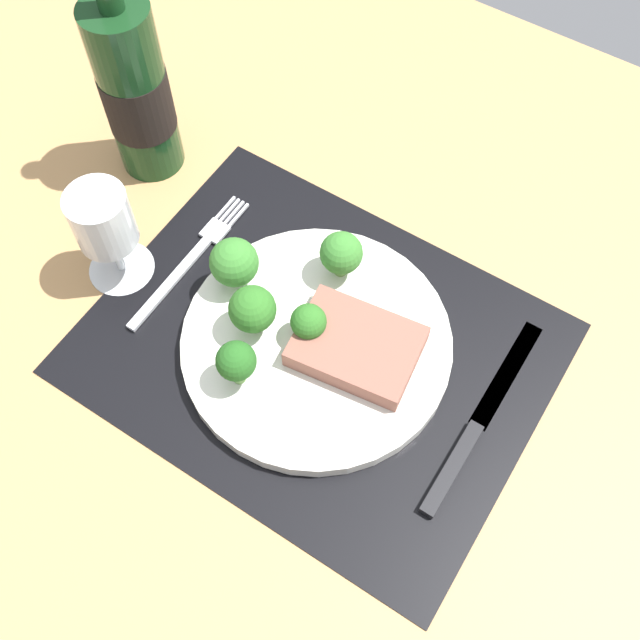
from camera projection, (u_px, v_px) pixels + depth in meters
ground_plane at (317, 355)px, 78.40cm from camera, size 140.00×110.00×3.00cm
placemat at (317, 348)px, 76.96cm from camera, size 44.05×34.54×0.30cm
plate at (317, 343)px, 76.13cm from camera, size 26.68×26.68×1.60cm
steak at (357, 346)px, 73.82cm from camera, size 12.77×10.14×2.23cm
broccoli_near_fork at (252, 310)px, 72.98cm from camera, size 4.62×4.62×5.96cm
broccoli_back_left at (341, 253)px, 76.30cm from camera, size 4.34×4.34×5.65cm
broccoli_center at (236, 362)px, 70.26cm from camera, size 3.81×3.81×5.66cm
broccoli_near_steak at (234, 263)px, 75.79cm from camera, size 4.93×4.93×5.91cm
broccoli_front_edge at (306, 326)px, 73.20cm from camera, size 3.51×3.51×4.53cm
fork at (190, 260)px, 81.63cm from camera, size 2.40×19.20×0.50cm
knife at (474, 430)px, 72.23cm from camera, size 1.80×23.00×0.80cm
wine_bottle at (135, 90)px, 79.87cm from camera, size 7.21×7.21×29.28cm
wine_glass at (104, 225)px, 74.84cm from camera, size 6.90×6.90×11.96cm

